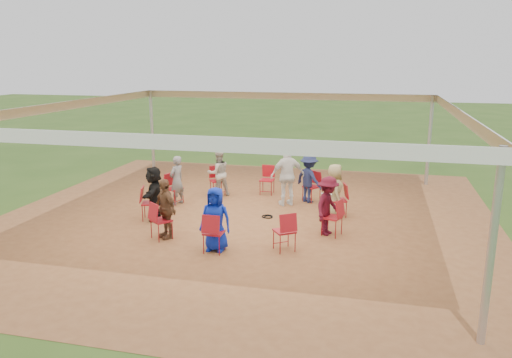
% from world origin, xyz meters
% --- Properties ---
extents(ground, '(80.00, 80.00, 0.00)m').
position_xyz_m(ground, '(0.00, 0.00, 0.00)').
color(ground, '#2F4D18').
rests_on(ground, ground).
extents(dirt_patch, '(13.00, 13.00, 0.00)m').
position_xyz_m(dirt_patch, '(0.00, 0.00, 0.01)').
color(dirt_patch, brown).
rests_on(dirt_patch, ground).
extents(tent, '(10.33, 10.33, 3.00)m').
position_xyz_m(tent, '(0.00, 0.00, 2.37)').
color(tent, '#B2B2B7').
rests_on(tent, ground).
extents(chair_0, '(0.54, 0.53, 0.90)m').
position_xyz_m(chair_0, '(2.39, 0.74, 0.45)').
color(chair_0, maroon).
rests_on(chair_0, ground).
extents(chair_1, '(0.60, 0.60, 0.90)m').
position_xyz_m(chair_1, '(1.50, 2.01, 0.45)').
color(chair_1, maroon).
rests_on(chair_1, ground).
extents(chair_2, '(0.43, 0.45, 0.90)m').
position_xyz_m(chair_2, '(0.03, 2.51, 0.45)').
color(chair_2, maroon).
rests_on(chair_2, ground).
extents(chair_3, '(0.60, 0.60, 0.90)m').
position_xyz_m(chair_3, '(-1.45, 2.05, 0.45)').
color(chair_3, maroon).
rests_on(chair_3, ground).
extents(chair_4, '(0.55, 0.54, 0.90)m').
position_xyz_m(chair_4, '(-2.37, 0.81, 0.45)').
color(chair_4, maroon).
rests_on(chair_4, ground).
extents(chair_5, '(0.54, 0.53, 0.90)m').
position_xyz_m(chair_5, '(-2.39, -0.74, 0.45)').
color(chair_5, maroon).
rests_on(chair_5, ground).
extents(chair_6, '(0.60, 0.60, 0.90)m').
position_xyz_m(chair_6, '(-1.50, -2.01, 0.45)').
color(chair_6, maroon).
rests_on(chair_6, ground).
extents(chair_7, '(0.43, 0.45, 0.90)m').
position_xyz_m(chair_7, '(-0.03, -2.51, 0.45)').
color(chair_7, maroon).
rests_on(chair_7, ground).
extents(chair_8, '(0.60, 0.60, 0.90)m').
position_xyz_m(chair_8, '(1.45, -2.05, 0.45)').
color(chair_8, maroon).
rests_on(chair_8, ground).
extents(chair_9, '(0.55, 0.54, 0.90)m').
position_xyz_m(chair_9, '(2.37, -0.81, 0.45)').
color(chair_9, maroon).
rests_on(chair_9, ground).
extents(person_seated_0, '(0.58, 0.79, 1.44)m').
position_xyz_m(person_seated_0, '(2.28, 0.71, 0.72)').
color(person_seated_0, '#988959').
rests_on(person_seated_0, ground).
extents(person_seated_1, '(1.02, 0.92, 1.44)m').
position_xyz_m(person_seated_1, '(1.43, 1.91, 0.72)').
color(person_seated_1, '#1A2147').
rests_on(person_seated_1, ground).
extents(person_seated_2, '(0.80, 0.73, 1.44)m').
position_xyz_m(person_seated_2, '(-1.38, 1.95, 0.72)').
color(person_seated_2, '#AAA294').
rests_on(person_seated_2, ground).
extents(person_seated_3, '(0.49, 0.61, 1.44)m').
position_xyz_m(person_seated_3, '(-2.26, 0.77, 0.72)').
color(person_seated_3, slate).
rests_on(person_seated_3, ground).
extents(person_seated_4, '(0.87, 1.42, 1.44)m').
position_xyz_m(person_seated_4, '(-2.28, -0.71, 0.72)').
color(person_seated_4, black).
rests_on(person_seated_4, ground).
extents(person_seated_5, '(0.93, 0.85, 1.44)m').
position_xyz_m(person_seated_5, '(-1.43, -1.91, 0.72)').
color(person_seated_5, brown).
rests_on(person_seated_5, ground).
extents(person_seated_6, '(0.71, 0.40, 1.44)m').
position_xyz_m(person_seated_6, '(-0.03, -2.39, 0.72)').
color(person_seated_6, '#0B21A1').
rests_on(person_seated_6, ground).
extents(person_seated_7, '(0.73, 1.03, 1.44)m').
position_xyz_m(person_seated_7, '(2.26, -0.77, 0.72)').
color(person_seated_7, '#460A18').
rests_on(person_seated_7, ground).
extents(standing_person, '(1.15, 0.98, 1.75)m').
position_xyz_m(standing_person, '(0.87, 1.45, 0.88)').
color(standing_person, silver).
rests_on(standing_person, ground).
extents(cable_coil, '(0.36, 0.36, 0.03)m').
position_xyz_m(cable_coil, '(0.57, 0.19, 0.02)').
color(cable_coil, black).
rests_on(cable_coil, ground).
extents(laptop, '(0.33, 0.37, 0.22)m').
position_xyz_m(laptop, '(2.12, 0.66, 0.67)').
color(laptop, '#B7B7BC').
rests_on(laptop, ground).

